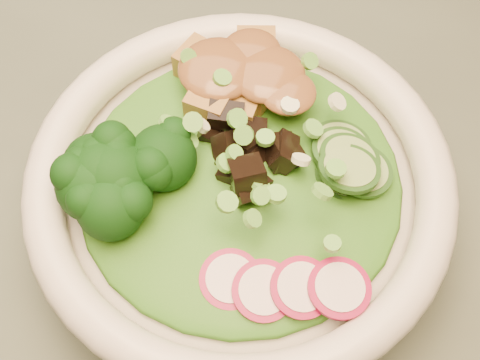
% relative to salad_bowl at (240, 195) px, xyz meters
% --- Properties ---
extents(salad_bowl, '(0.26, 0.26, 0.07)m').
position_rel_salad_bowl_xyz_m(salad_bowl, '(0.00, 0.00, 0.00)').
color(salad_bowl, silver).
rests_on(salad_bowl, dining_table).
extents(lettuce_bed, '(0.19, 0.19, 0.02)m').
position_rel_salad_bowl_xyz_m(lettuce_bed, '(-0.00, 0.00, 0.02)').
color(lettuce_bed, '#195B13').
rests_on(lettuce_bed, salad_bowl).
extents(broccoli_florets, '(0.09, 0.09, 0.04)m').
position_rel_salad_bowl_xyz_m(broccoli_florets, '(-0.05, -0.02, 0.04)').
color(broccoli_florets, black).
rests_on(broccoli_florets, salad_bowl).
extents(radish_slices, '(0.11, 0.07, 0.02)m').
position_rel_salad_bowl_xyz_m(radish_slices, '(0.02, -0.06, 0.02)').
color(radish_slices, maroon).
rests_on(radish_slices, salad_bowl).
extents(cucumber_slices, '(0.08, 0.08, 0.03)m').
position_rel_salad_bowl_xyz_m(cucumber_slices, '(0.06, 0.02, 0.03)').
color(cucumber_slices, '#92B765').
rests_on(cucumber_slices, salad_bowl).
extents(mushroom_heap, '(0.08, 0.08, 0.04)m').
position_rel_salad_bowl_xyz_m(mushroom_heap, '(-0.00, 0.01, 0.03)').
color(mushroom_heap, black).
rests_on(mushroom_heap, salad_bowl).
extents(tofu_cubes, '(0.10, 0.08, 0.03)m').
position_rel_salad_bowl_xyz_m(tofu_cubes, '(-0.02, 0.06, 0.03)').
color(tofu_cubes, olive).
rests_on(tofu_cubes, salad_bowl).
extents(peanut_sauce, '(0.07, 0.05, 0.02)m').
position_rel_salad_bowl_xyz_m(peanut_sauce, '(-0.02, 0.06, 0.04)').
color(peanut_sauce, brown).
rests_on(peanut_sauce, tofu_cubes).
extents(scallion_garnish, '(0.18, 0.18, 0.02)m').
position_rel_salad_bowl_xyz_m(scallion_garnish, '(-0.00, 0.00, 0.04)').
color(scallion_garnish, '#62B33F').
rests_on(scallion_garnish, salad_bowl).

